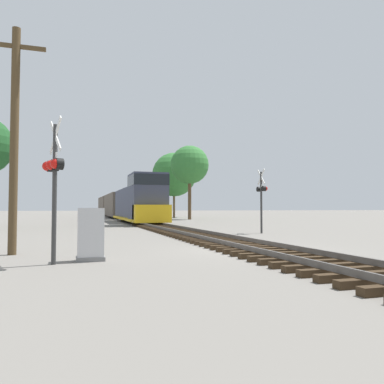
# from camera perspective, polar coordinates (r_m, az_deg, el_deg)

# --- Properties ---
(ground_plane) EXTENTS (400.00, 400.00, 0.00)m
(ground_plane) POSITION_cam_1_polar(r_m,az_deg,el_deg) (13.46, 8.56, -8.72)
(ground_plane) COLOR slate
(rail_track_bed) EXTENTS (2.60, 160.00, 0.31)m
(rail_track_bed) POSITION_cam_1_polar(r_m,az_deg,el_deg) (13.44, 8.56, -8.14)
(rail_track_bed) COLOR #382819
(rail_track_bed) RESTS_ON ground
(freight_train) EXTENTS (2.94, 51.54, 4.39)m
(freight_train) POSITION_cam_1_polar(r_m,az_deg,el_deg) (53.82, -11.07, -1.97)
(freight_train) COLOR #33384C
(freight_train) RESTS_ON ground
(crossing_signal_near) EXTENTS (0.60, 1.00, 3.85)m
(crossing_signal_near) POSITION_cam_1_polar(r_m,az_deg,el_deg) (10.49, -20.34, 2.76)
(crossing_signal_near) COLOR #333333
(crossing_signal_near) RESTS_ON ground
(crossing_signal_far) EXTENTS (0.36, 1.01, 3.75)m
(crossing_signal_far) POSITION_cam_1_polar(r_m,az_deg,el_deg) (22.20, 10.57, -0.22)
(crossing_signal_far) COLOR #333333
(crossing_signal_far) RESTS_ON ground
(relay_cabinet) EXTENTS (0.78, 0.54, 1.47)m
(relay_cabinet) POSITION_cam_1_polar(r_m,az_deg,el_deg) (10.91, -15.18, -6.30)
(relay_cabinet) COLOR slate
(relay_cabinet) RESTS_ON ground
(utility_pole) EXTENTS (1.80, 0.26, 7.29)m
(utility_pole) POSITION_cam_1_polar(r_m,az_deg,el_deg) (13.33, -25.45, 7.82)
(utility_pole) COLOR #4C3A23
(utility_pole) RESTS_ON ground
(tree_mid_background) EXTENTS (4.95, 4.95, 9.54)m
(tree_mid_background) POSITION_cam_1_polar(r_m,az_deg,el_deg) (48.43, -0.36, 4.13)
(tree_mid_background) COLOR brown
(tree_mid_background) RESTS_ON ground
(tree_deep_background) EXTENTS (6.77, 6.77, 10.02)m
(tree_deep_background) POSITION_cam_1_polar(r_m,az_deg,el_deg) (57.88, -2.75, 2.66)
(tree_deep_background) COLOR brown
(tree_deep_background) RESTS_ON ground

